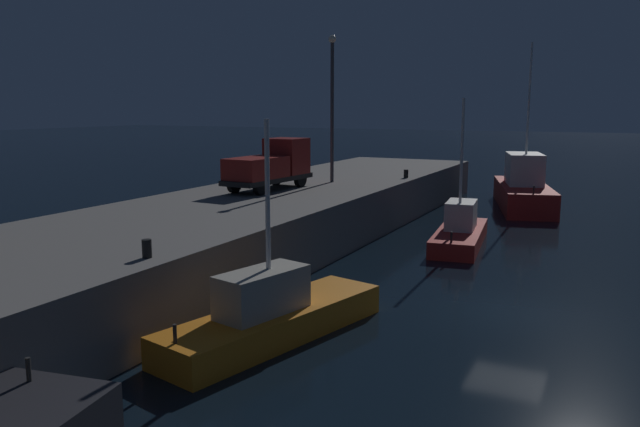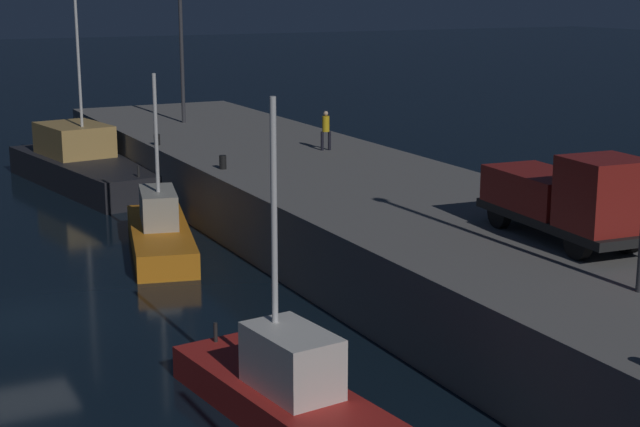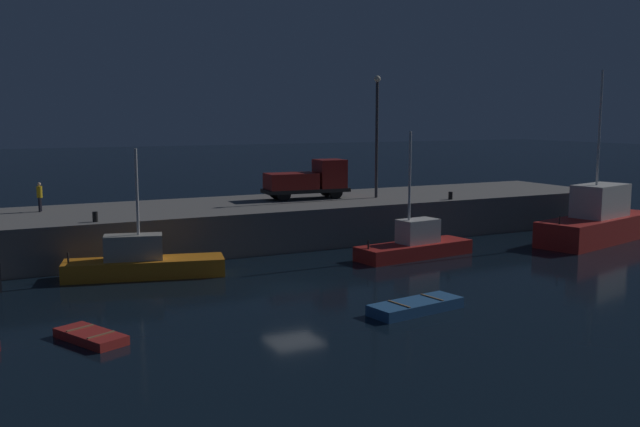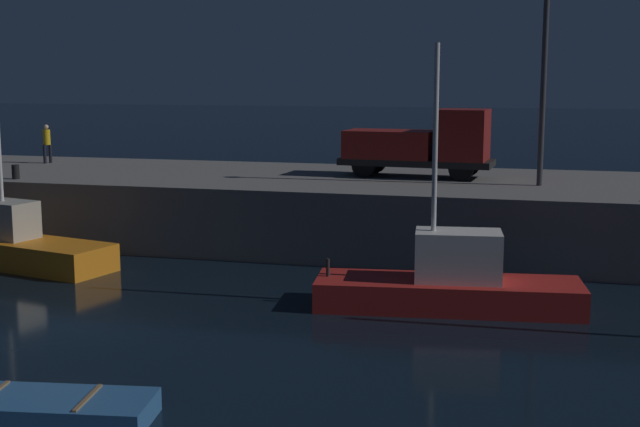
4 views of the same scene
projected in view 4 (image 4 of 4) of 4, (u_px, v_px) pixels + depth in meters
ground_plane at (64, 324)px, 21.98m from camera, size 320.00×320.00×0.00m
pier_quay at (236, 205)px, 34.05m from camera, size 58.46×9.36×2.49m
fishing_trawler_red at (7, 243)px, 28.90m from camera, size 8.14×3.87×6.45m
fishing_boat_blue at (450, 284)px, 23.30m from camera, size 7.42×2.96×7.19m
rowboat_white_mid at (40, 408)px, 15.79m from camera, size 4.36×2.08×0.49m
lamp_post_east at (545, 48)px, 29.38m from camera, size 0.44×0.44×8.21m
utility_truck at (423, 145)px, 32.45m from camera, size 5.93×2.32×2.61m
dockworker at (47, 141)px, 37.81m from camera, size 0.39×0.44×1.71m
bollard_east at (16, 172)px, 32.01m from camera, size 0.28×0.28×0.54m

